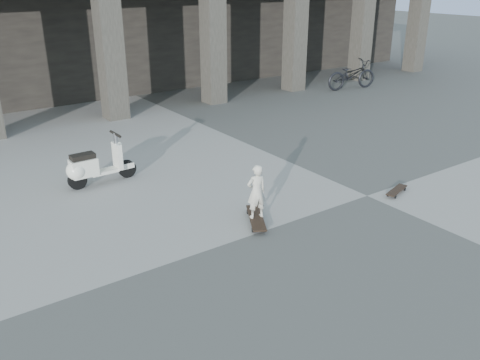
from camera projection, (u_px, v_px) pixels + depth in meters
ground at (367, 196)px, 10.14m from camera, size 90.00×90.00×0.00m
colonnade at (100, 4)px, 19.43m from camera, size 28.00×8.82×6.00m
longboard at (256, 218)px, 9.03m from camera, size 0.71×1.02×0.10m
skateboard_spare at (397, 190)px, 10.23m from camera, size 0.73×0.37×0.08m
child at (256, 192)px, 8.84m from camera, size 0.40×0.30×0.99m
scooter at (90, 167)px, 10.47m from camera, size 1.50×0.49×1.04m
bicycle at (351, 75)px, 19.31m from camera, size 2.19×1.08×1.10m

